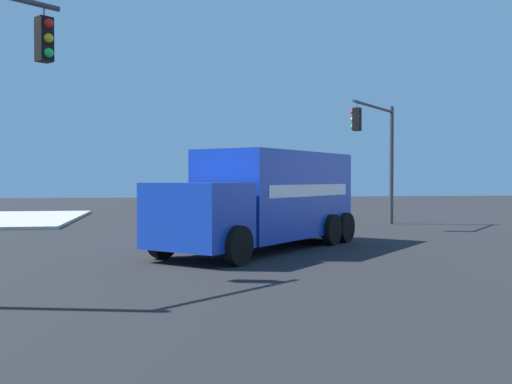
% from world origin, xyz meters
% --- Properties ---
extents(ground_plane, '(100.00, 100.00, 0.00)m').
position_xyz_m(ground_plane, '(0.00, 0.00, 0.00)').
color(ground_plane, black).
extents(delivery_truck, '(7.56, 7.23, 2.98)m').
position_xyz_m(delivery_truck, '(0.93, 0.27, 1.54)').
color(delivery_truck, '#1438AD').
rests_on(delivery_truck, ground).
extents(traffic_light_primary, '(3.59, 3.22, 5.58)m').
position_xyz_m(traffic_light_primary, '(-6.67, 6.91, 3.71)').
color(traffic_light_primary, '#38383D').
rests_on(traffic_light_primary, ground).
extents(pickup_silver, '(2.65, 5.37, 1.38)m').
position_xyz_m(pickup_silver, '(-8.59, 2.73, 0.73)').
color(pickup_silver, '#B7BABF').
rests_on(pickup_silver, ground).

